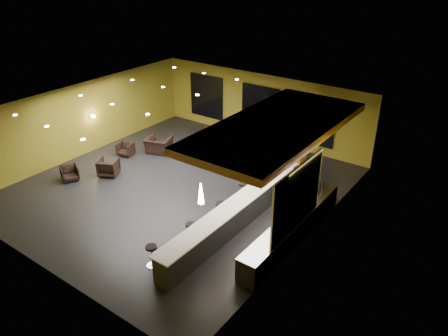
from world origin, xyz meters
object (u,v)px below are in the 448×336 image
Objects in this scene: bar_counter at (237,215)px; bar_stool_3 at (243,189)px; armchair_c at (126,149)px; bar_stool_2 at (221,210)px; pendant_0 at (201,193)px; bar_stool_4 at (268,174)px; prep_counter at (292,229)px; pendant_1 at (245,164)px; staff_a at (295,184)px; column at (298,142)px; bar_stool_1 at (191,230)px; bar_stool_0 at (152,253)px; staff_b at (306,185)px; armchair_a at (70,173)px; staff_c at (313,185)px; pendant_2 at (281,141)px; armchair_b at (109,167)px; armchair_d at (159,145)px.

bar_stool_3 is (-0.87, 1.73, -0.01)m from bar_counter.
bar_stool_2 reaches higher than armchair_c.
bar_stool_4 is (-0.72, 5.42, -1.85)m from pendant_0.
bar_counter is 2.06m from prep_counter.
pendant_1 is 0.44× the size of staff_a.
column is 2.18× the size of staff_a.
bar_stool_1 is (-0.75, -1.68, -0.02)m from bar_counter.
bar_stool_0 reaches higher than armchair_c.
staff_b is (1.27, -1.68, -0.89)m from column.
staff_a is 2.21× the size of armchair_a.
column is 6.45m from bar_stool_1.
bar_stool_2 is at bearing -97.93° from column.
armchair_c is at bearing -178.24° from staff_c.
bar_stool_3 is (-2.14, -1.20, -0.36)m from staff_b.
bar_counter is 2.29× the size of column.
pendant_2 is at bearing -35.30° from armchair_a.
prep_counter is 2.58m from staff_a.
staff_b reaches higher than armchair_b.
column is 5.00× the size of pendant_0.
bar_stool_1 is at bearing -121.19° from staff_c.
bar_stool_0 is at bearing -96.30° from bar_stool_1.
armchair_b is 1.05× the size of bar_stool_2.
armchair_d is (-6.80, -1.52, -1.36)m from column.
prep_counter is 8.57× the size of pendant_0.
bar_stool_4 is (-0.72, 0.42, -1.85)m from pendant_2.
armchair_a is (-9.53, -4.21, -0.61)m from staff_c.
bar_counter reaches higher than bar_stool_0.
prep_counter is at bearing 51.34° from pendant_0.
bar_stool_0 is at bearing -87.26° from staff_a.
staff_b is at bearing -52.85° from column.
bar_stool_4 reaches higher than armchair_b.
bar_stool_1 is at bearing -90.36° from bar_stool_4.
armchair_c is at bearing 142.71° from bar_stool_0.
staff_b is 9.23m from armchair_c.
bar_stool_4 is at bearing 165.00° from armchair_d.
prep_counter is at bearing -82.62° from staff_b.
armchair_a is (-9.22, -4.23, -0.53)m from staff_b.
bar_stool_1 is (6.19, -1.70, 0.10)m from armchair_b.
bar_stool_4 reaches higher than armchair_d.
armchair_c is at bearing 25.11° from armchair_a.
bar_counter is 4.99× the size of staff_a.
staff_a is 0.85× the size of staff_c.
staff_b is (1.27, -0.08, -1.49)m from pendant_2.
column is 1.86× the size of staff_c.
pendant_0 is 0.37× the size of staff_c.
staff_a is 9.74m from armchair_a.
bar_counter is 3.50m from bar_stool_4.
pendant_0 and pendant_2 have the same top height.
bar_stool_2 is at bearing -101.97° from pendant_2.
pendant_2 is (0.00, 3.00, 1.85)m from bar_counter.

